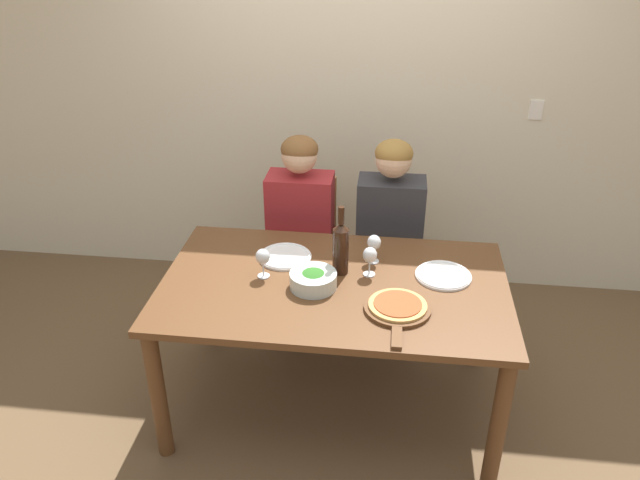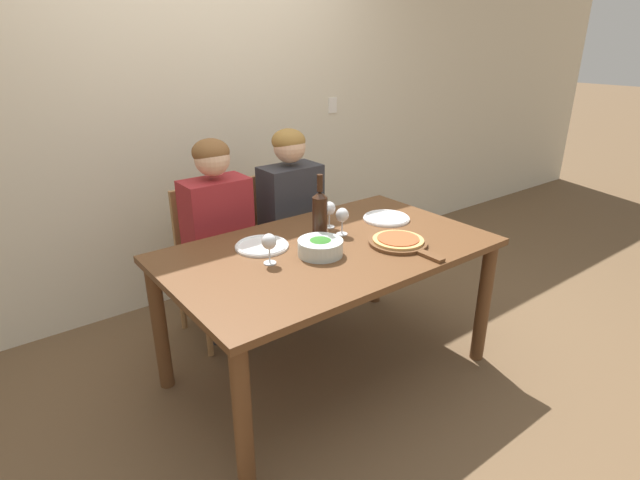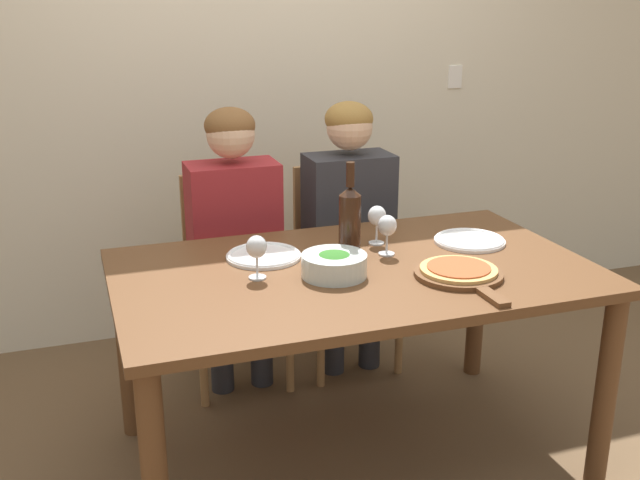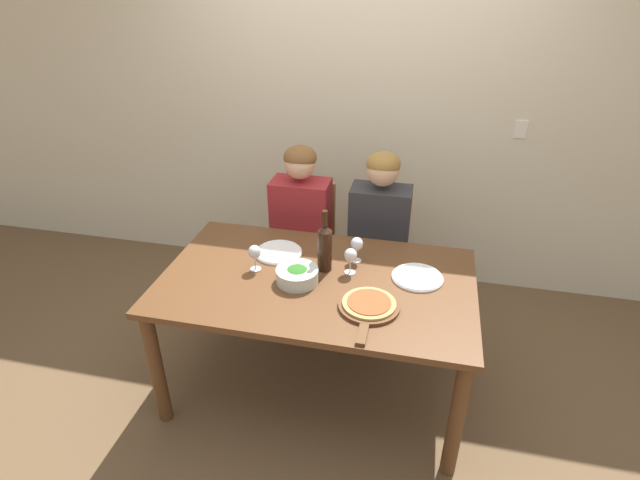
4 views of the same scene
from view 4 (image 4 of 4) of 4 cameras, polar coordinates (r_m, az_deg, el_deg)
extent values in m
plane|color=brown|center=(3.16, -0.32, -16.00)|extent=(40.00, 40.00, 0.00)
cube|color=beige|center=(3.67, 4.57, 15.20)|extent=(10.00, 0.05, 2.70)
cube|color=white|center=(3.69, 21.95, 11.65)|extent=(0.08, 0.01, 0.12)
cube|color=brown|center=(2.68, -0.36, -4.75)|extent=(1.66, 0.99, 0.04)
cylinder|color=brown|center=(2.85, -18.20, -13.79)|extent=(0.08, 0.08, 0.73)
cylinder|color=brown|center=(2.57, 15.33, -19.23)|extent=(0.08, 0.08, 0.73)
cylinder|color=brown|center=(3.45, -11.31, -4.35)|extent=(0.08, 0.08, 0.73)
cylinder|color=brown|center=(3.22, 15.11, -7.63)|extent=(0.08, 0.08, 0.73)
cube|color=#9E7042|center=(3.49, -2.01, -1.61)|extent=(0.42, 0.42, 0.04)
cube|color=#9E7042|center=(3.54, -1.29, 3.36)|extent=(0.38, 0.03, 0.45)
cylinder|color=#9E7042|center=(3.51, -5.74, -6.09)|extent=(0.04, 0.04, 0.43)
cylinder|color=#9E7042|center=(3.43, 0.37, -6.93)|extent=(0.04, 0.04, 0.43)
cylinder|color=#9E7042|center=(3.81, -4.01, -2.86)|extent=(0.04, 0.04, 0.43)
cylinder|color=#9E7042|center=(3.73, 1.61, -3.55)|extent=(0.04, 0.04, 0.43)
cube|color=#9E7042|center=(3.41, 6.54, -2.59)|extent=(0.42, 0.42, 0.04)
cube|color=#9E7042|center=(3.46, 7.15, 2.51)|extent=(0.38, 0.03, 0.45)
cylinder|color=#9E7042|center=(3.41, 2.73, -7.24)|extent=(0.04, 0.04, 0.43)
cylinder|color=#9E7042|center=(3.38, 9.15, -7.99)|extent=(0.04, 0.04, 0.43)
cylinder|color=#9E7042|center=(3.71, 3.78, -3.81)|extent=(0.04, 0.04, 0.43)
cylinder|color=#9E7042|center=(3.69, 9.63, -4.47)|extent=(0.04, 0.04, 0.43)
cylinder|color=#28282D|center=(3.56, -3.67, -5.08)|extent=(0.10, 0.10, 0.47)
cylinder|color=#28282D|center=(3.52, -0.84, -5.45)|extent=(0.10, 0.10, 0.47)
cube|color=maroon|center=(3.33, -2.18, 2.46)|extent=(0.38, 0.22, 0.54)
cylinder|color=maroon|center=(3.25, -6.63, -1.45)|extent=(0.07, 0.31, 0.14)
cylinder|color=maroon|center=(3.15, 0.28, -2.28)|extent=(0.07, 0.31, 0.14)
sphere|color=#DBAD89|center=(3.17, -2.31, 8.75)|extent=(0.20, 0.20, 0.20)
ellipsoid|color=brown|center=(3.17, -2.28, 9.40)|extent=(0.21, 0.21, 0.15)
cylinder|color=#28282D|center=(3.47, 4.70, -6.14)|extent=(0.10, 0.10, 0.47)
cylinder|color=#28282D|center=(3.46, 7.66, -6.48)|extent=(0.10, 0.10, 0.47)
cube|color=#2D2D33|center=(3.25, 6.78, 1.53)|extent=(0.38, 0.22, 0.54)
cylinder|color=#2D2D33|center=(3.13, 2.47, -2.53)|extent=(0.07, 0.31, 0.14)
cylinder|color=#2D2D33|center=(3.10, 9.76, -3.35)|extent=(0.07, 0.31, 0.14)
sphere|color=#DBAD89|center=(3.09, 7.20, 7.94)|extent=(0.20, 0.20, 0.20)
ellipsoid|color=olive|center=(3.08, 7.26, 8.61)|extent=(0.21, 0.21, 0.15)
cylinder|color=black|center=(2.68, 0.54, -1.20)|extent=(0.08, 0.08, 0.24)
cone|color=black|center=(2.62, 0.55, 1.31)|extent=(0.08, 0.08, 0.03)
cylinder|color=black|center=(2.59, 0.56, 2.48)|extent=(0.03, 0.03, 0.09)
cylinder|color=silver|center=(2.62, -2.62, -4.07)|extent=(0.22, 0.22, 0.08)
ellipsoid|color=#2D6B23|center=(2.62, -2.62, -4.00)|extent=(0.18, 0.18, 0.08)
cylinder|color=white|center=(2.89, -4.76, -1.45)|extent=(0.27, 0.27, 0.01)
torus|color=white|center=(2.89, -4.76, -1.34)|extent=(0.27, 0.27, 0.02)
cylinder|color=white|center=(2.71, 11.06, -4.25)|extent=(0.27, 0.27, 0.01)
torus|color=white|center=(2.71, 11.08, -4.14)|extent=(0.27, 0.27, 0.02)
cylinder|color=brown|center=(2.47, 5.61, -7.49)|extent=(0.30, 0.30, 0.02)
cube|color=brown|center=(2.30, 4.86, -10.75)|extent=(0.04, 0.14, 0.02)
cylinder|color=tan|center=(2.46, 5.63, -7.21)|extent=(0.26, 0.26, 0.01)
cylinder|color=#AD4C28|center=(2.45, 5.64, -7.06)|extent=(0.22, 0.22, 0.01)
cylinder|color=silver|center=(2.76, -7.34, -3.31)|extent=(0.06, 0.06, 0.01)
cylinder|color=silver|center=(2.74, -7.40, -2.60)|extent=(0.01, 0.01, 0.07)
ellipsoid|color=silver|center=(2.70, -7.49, -1.36)|extent=(0.07, 0.07, 0.08)
ellipsoid|color=maroon|center=(2.71, -7.47, -1.58)|extent=(0.06, 0.06, 0.03)
cylinder|color=silver|center=(2.82, 4.15, -2.37)|extent=(0.06, 0.06, 0.01)
cylinder|color=silver|center=(2.80, 4.18, -1.67)|extent=(0.01, 0.01, 0.07)
ellipsoid|color=silver|center=(2.76, 4.23, -0.44)|extent=(0.07, 0.07, 0.08)
ellipsoid|color=maroon|center=(2.77, 4.22, -0.66)|extent=(0.06, 0.06, 0.03)
cylinder|color=silver|center=(2.72, 3.44, -3.73)|extent=(0.06, 0.06, 0.01)
cylinder|color=silver|center=(2.69, 3.46, -3.00)|extent=(0.01, 0.01, 0.07)
ellipsoid|color=silver|center=(2.66, 3.51, -1.75)|extent=(0.07, 0.07, 0.08)
ellipsoid|color=maroon|center=(2.66, 3.50, -1.97)|extent=(0.06, 0.06, 0.03)
camera|label=1|loc=(0.46, -133.90, -4.75)|focal=35.00mm
camera|label=2|loc=(2.05, -64.17, -1.63)|focal=28.00mm
camera|label=3|loc=(1.53, -72.61, -15.39)|focal=42.00mm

